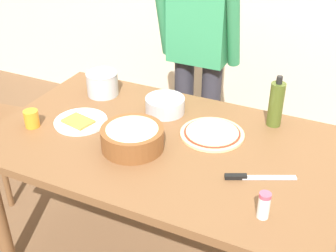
{
  "coord_description": "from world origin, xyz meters",
  "views": [
    {
      "loc": [
        0.74,
        -1.52,
        1.85
      ],
      "look_at": [
        0.0,
        0.05,
        0.81
      ],
      "focal_mm": 46.85,
      "sensor_mm": 36.0,
      "label": 1
    }
  ],
  "objects_px": {
    "pizza_raw_on_board": "(212,133)",
    "mixing_bowl_steel": "(165,105)",
    "plate_with_slice": "(80,121)",
    "olive_oil_bottle": "(276,104)",
    "chef_knife": "(251,177)",
    "salt_shaker": "(264,205)",
    "steel_pot": "(102,83)",
    "dining_table": "(163,157)",
    "person_cook": "(199,46)",
    "popcorn_bowl": "(132,136)",
    "cup_orange": "(32,119)"
  },
  "relations": [
    {
      "from": "pizza_raw_on_board",
      "to": "mixing_bowl_steel",
      "type": "xyz_separation_m",
      "value": [
        -0.3,
        0.11,
        0.03
      ]
    },
    {
      "from": "plate_with_slice",
      "to": "mixing_bowl_steel",
      "type": "bearing_deg",
      "value": 40.09
    },
    {
      "from": "olive_oil_bottle",
      "to": "chef_knife",
      "type": "height_order",
      "value": "olive_oil_bottle"
    },
    {
      "from": "pizza_raw_on_board",
      "to": "salt_shaker",
      "type": "relative_size",
      "value": 2.83
    },
    {
      "from": "pizza_raw_on_board",
      "to": "steel_pot",
      "type": "height_order",
      "value": "steel_pot"
    },
    {
      "from": "olive_oil_bottle",
      "to": "salt_shaker",
      "type": "bearing_deg",
      "value": -79.66
    },
    {
      "from": "dining_table",
      "to": "pizza_raw_on_board",
      "type": "height_order",
      "value": "pizza_raw_on_board"
    },
    {
      "from": "person_cook",
      "to": "popcorn_bowl",
      "type": "distance_m",
      "value": 0.88
    },
    {
      "from": "olive_oil_bottle",
      "to": "steel_pot",
      "type": "bearing_deg",
      "value": -175.42
    },
    {
      "from": "person_cook",
      "to": "dining_table",
      "type": "bearing_deg",
      "value": -80.0
    },
    {
      "from": "person_cook",
      "to": "steel_pot",
      "type": "bearing_deg",
      "value": -128.2
    },
    {
      "from": "pizza_raw_on_board",
      "to": "olive_oil_bottle",
      "type": "bearing_deg",
      "value": 42.93
    },
    {
      "from": "dining_table",
      "to": "steel_pot",
      "type": "height_order",
      "value": "steel_pot"
    },
    {
      "from": "pizza_raw_on_board",
      "to": "popcorn_bowl",
      "type": "xyz_separation_m",
      "value": [
        -0.28,
        -0.25,
        0.05
      ]
    },
    {
      "from": "mixing_bowl_steel",
      "to": "steel_pot",
      "type": "height_order",
      "value": "steel_pot"
    },
    {
      "from": "person_cook",
      "to": "mixing_bowl_steel",
      "type": "distance_m",
      "value": 0.53
    },
    {
      "from": "person_cook",
      "to": "chef_knife",
      "type": "relative_size",
      "value": 5.94
    },
    {
      "from": "cup_orange",
      "to": "chef_knife",
      "type": "height_order",
      "value": "cup_orange"
    },
    {
      "from": "plate_with_slice",
      "to": "mixing_bowl_steel",
      "type": "relative_size",
      "value": 1.3
    },
    {
      "from": "pizza_raw_on_board",
      "to": "chef_knife",
      "type": "relative_size",
      "value": 1.1
    },
    {
      "from": "person_cook",
      "to": "olive_oil_bottle",
      "type": "height_order",
      "value": "person_cook"
    },
    {
      "from": "cup_orange",
      "to": "mixing_bowl_steel",
      "type": "bearing_deg",
      "value": 37.84
    },
    {
      "from": "steel_pot",
      "to": "chef_knife",
      "type": "distance_m",
      "value": 1.03
    },
    {
      "from": "person_cook",
      "to": "popcorn_bowl",
      "type": "xyz_separation_m",
      "value": [
        0.04,
        -0.87,
        -0.12
      ]
    },
    {
      "from": "popcorn_bowl",
      "to": "olive_oil_bottle",
      "type": "height_order",
      "value": "olive_oil_bottle"
    },
    {
      "from": "cup_orange",
      "to": "steel_pot",
      "type": "bearing_deg",
      "value": 74.64
    },
    {
      "from": "steel_pot",
      "to": "pizza_raw_on_board",
      "type": "bearing_deg",
      "value": -11.81
    },
    {
      "from": "salt_shaker",
      "to": "popcorn_bowl",
      "type": "bearing_deg",
      "value": 163.3
    },
    {
      "from": "person_cook",
      "to": "chef_knife",
      "type": "bearing_deg",
      "value": -56.08
    },
    {
      "from": "dining_table",
      "to": "mixing_bowl_steel",
      "type": "bearing_deg",
      "value": 113.93
    },
    {
      "from": "popcorn_bowl",
      "to": "plate_with_slice",
      "type": "bearing_deg",
      "value": 166.65
    },
    {
      "from": "mixing_bowl_steel",
      "to": "salt_shaker",
      "type": "bearing_deg",
      "value": -40.11
    },
    {
      "from": "plate_with_slice",
      "to": "salt_shaker",
      "type": "height_order",
      "value": "salt_shaker"
    },
    {
      "from": "chef_knife",
      "to": "person_cook",
      "type": "bearing_deg",
      "value": 123.92
    },
    {
      "from": "plate_with_slice",
      "to": "olive_oil_bottle",
      "type": "xyz_separation_m",
      "value": [
        0.86,
        0.39,
        0.11
      ]
    },
    {
      "from": "popcorn_bowl",
      "to": "cup_orange",
      "type": "bearing_deg",
      "value": -175.12
    },
    {
      "from": "dining_table",
      "to": "person_cook",
      "type": "relative_size",
      "value": 0.99
    },
    {
      "from": "olive_oil_bottle",
      "to": "mixing_bowl_steel",
      "type": "bearing_deg",
      "value": -168.07
    },
    {
      "from": "dining_table",
      "to": "cup_orange",
      "type": "distance_m",
      "value": 0.66
    },
    {
      "from": "olive_oil_bottle",
      "to": "chef_knife",
      "type": "distance_m",
      "value": 0.47
    },
    {
      "from": "pizza_raw_on_board",
      "to": "plate_with_slice",
      "type": "relative_size",
      "value": 1.16
    },
    {
      "from": "dining_table",
      "to": "olive_oil_bottle",
      "type": "xyz_separation_m",
      "value": [
        0.42,
        0.36,
        0.2
      ]
    },
    {
      "from": "mixing_bowl_steel",
      "to": "person_cook",
      "type": "bearing_deg",
      "value": 92.74
    },
    {
      "from": "salt_shaker",
      "to": "chef_knife",
      "type": "height_order",
      "value": "salt_shaker"
    },
    {
      "from": "dining_table",
      "to": "pizza_raw_on_board",
      "type": "relative_size",
      "value": 5.33
    },
    {
      "from": "popcorn_bowl",
      "to": "steel_pot",
      "type": "xyz_separation_m",
      "value": [
        -0.41,
        0.39,
        0.0
      ]
    },
    {
      "from": "pizza_raw_on_board",
      "to": "olive_oil_bottle",
      "type": "xyz_separation_m",
      "value": [
        0.24,
        0.22,
        0.1
      ]
    },
    {
      "from": "steel_pot",
      "to": "salt_shaker",
      "type": "height_order",
      "value": "steel_pot"
    },
    {
      "from": "popcorn_bowl",
      "to": "mixing_bowl_steel",
      "type": "xyz_separation_m",
      "value": [
        -0.01,
        0.36,
        -0.02
      ]
    },
    {
      "from": "cup_orange",
      "to": "chef_knife",
      "type": "bearing_deg",
      "value": 2.82
    }
  ]
}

